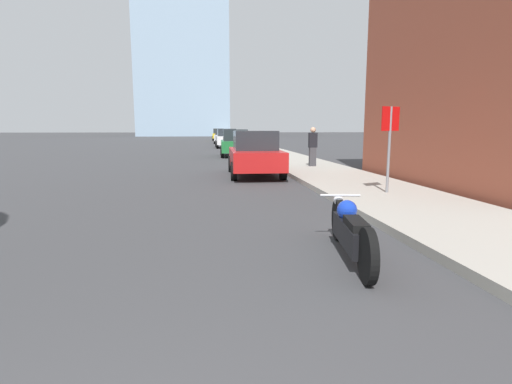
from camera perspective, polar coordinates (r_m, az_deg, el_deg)
sidewalk at (r=41.04m, az=-0.68°, el=6.66°), size 3.08×240.00×0.15m
motorcycle at (r=5.67m, az=13.30°, el=-5.34°), size 0.66×2.51×0.76m
parked_car_red at (r=15.16m, az=-0.18°, el=5.53°), size 2.01×4.59×1.69m
parked_car_green at (r=26.04m, az=-3.01°, el=6.99°), size 1.99×4.46×1.73m
parked_car_white at (r=37.66m, az=-4.25°, el=7.66°), size 2.03×4.59×1.77m
parked_car_silver at (r=48.74m, az=-4.97°, el=7.88°), size 1.92×4.17×1.62m
parked_car_yellow at (r=61.47m, az=-5.42°, el=8.17°), size 1.89×4.61×1.80m
stop_sign at (r=10.68m, az=18.57°, el=7.81°), size 0.57×0.26×2.17m
pedestrian at (r=17.66m, az=8.11°, el=6.49°), size 0.36×0.24×1.69m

